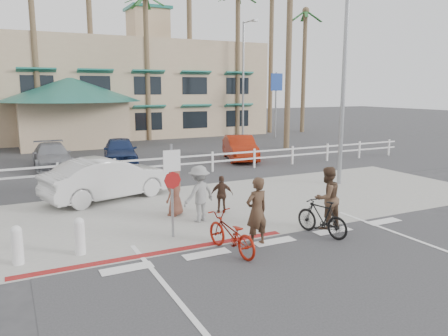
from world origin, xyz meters
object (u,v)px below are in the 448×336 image
sign_post (172,186)px  bike_red (231,234)px  bike_black (322,218)px  car_white_sedan (108,179)px

sign_post → bike_red: 2.19m
bike_black → car_white_sedan: 8.12m
sign_post → car_white_sedan: bearing=97.5°
car_white_sedan → sign_post: bearing=171.6°
car_white_sedan → bike_black: bearing=-162.7°
bike_red → bike_black: bike_black is taller
bike_red → sign_post: bearing=-71.7°
sign_post → car_white_sedan: (-0.67, 5.07, -0.67)m
bike_red → bike_black: (2.90, 0.05, 0.01)m
bike_red → car_white_sedan: bearing=-85.6°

